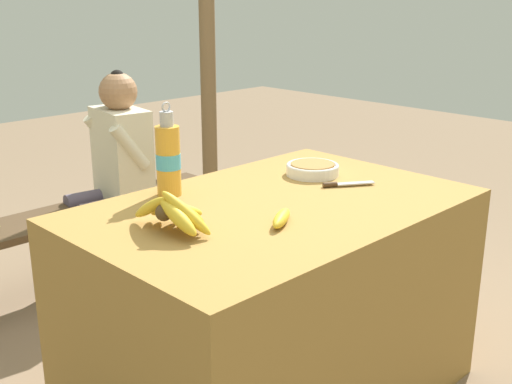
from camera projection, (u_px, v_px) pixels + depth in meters
market_counter at (274, 304)px, 2.38m from camera, size 1.40×0.92×0.79m
banana_bunch_ripe at (173, 211)px, 1.97m from camera, size 0.18×0.32×0.15m
serving_bowl at (313, 168)px, 2.60m from camera, size 0.21×0.21×0.05m
water_bottle at (168, 159)px, 2.31m from camera, size 0.09×0.09×0.34m
loose_banana_front at (281, 218)px, 2.05m from camera, size 0.16×0.12×0.04m
knife at (341, 184)px, 2.45m from camera, size 0.19×0.13×0.02m
wooden_bench at (68, 225)px, 3.22m from camera, size 1.78×0.32×0.45m
seated_vendor at (114, 163)px, 3.30m from camera, size 0.43×0.41×1.13m
support_post_far at (207, 47)px, 4.04m from camera, size 0.10×0.10×2.33m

